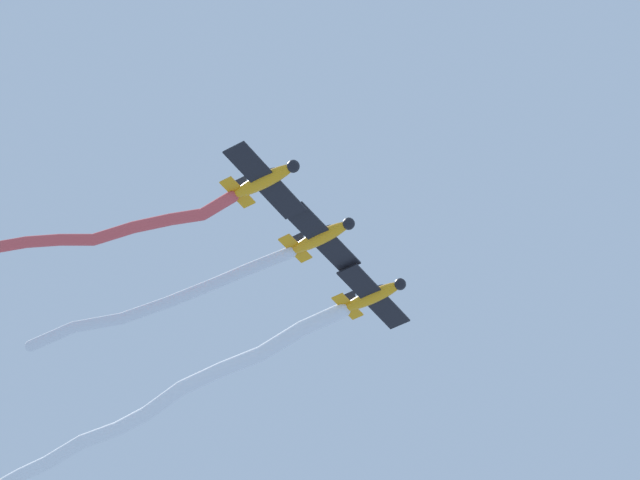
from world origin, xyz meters
TOP-DOWN VIEW (x-y plane):
  - airplane_lead at (4.65, -5.67)m, footprint 5.23×5.12m
  - smoke_trail_lead at (-2.08, -14.44)m, footprint 9.82×16.02m
  - airplane_left_wing at (0.64, -1.79)m, footprint 5.16×5.20m
  - smoke_trail_left_wing at (-6.06, -10.12)m, footprint 10.40×14.83m
  - airplane_right_wing at (-3.37, 2.10)m, footprint 5.19×5.16m
  - smoke_trail_right_wing at (-15.25, -9.64)m, footprint 21.88×21.06m

SIDE VIEW (x-z plane):
  - smoke_trail_right_wing at x=-15.25m, z-range 55.39..58.03m
  - smoke_trail_left_wing at x=-6.06m, z-range 56.53..58.65m
  - airplane_lead at x=4.65m, z-range 56.96..58.46m
  - airplane_right_wing at x=-3.37m, z-range 56.96..58.46m
  - airplane_left_wing at x=0.64m, z-range 57.26..58.76m
  - smoke_trail_lead at x=-2.08m, z-range 57.36..59.94m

